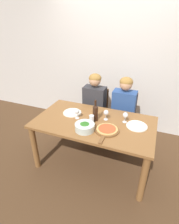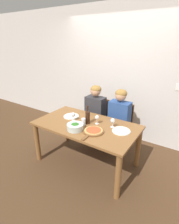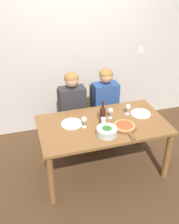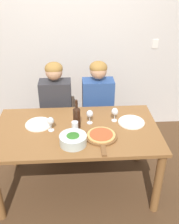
{
  "view_description": "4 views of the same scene",
  "coord_description": "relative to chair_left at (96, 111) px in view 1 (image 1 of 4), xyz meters",
  "views": [
    {
      "loc": [
        0.7,
        -1.95,
        2.03
      ],
      "look_at": [
        -0.1,
        0.09,
        0.83
      ],
      "focal_mm": 28.0,
      "sensor_mm": 36.0,
      "label": 1
    },
    {
      "loc": [
        1.43,
        -2.09,
        2.02
      ],
      "look_at": [
        -0.02,
        0.14,
        0.92
      ],
      "focal_mm": 28.0,
      "sensor_mm": 36.0,
      "label": 2
    },
    {
      "loc": [
        -0.97,
        -2.67,
        2.59
      ],
      "look_at": [
        -0.14,
        0.14,
        0.87
      ],
      "focal_mm": 42.0,
      "sensor_mm": 36.0,
      "label": 3
    },
    {
      "loc": [
        -0.01,
        -2.2,
        2.22
      ],
      "look_at": [
        0.13,
        0.04,
        0.93
      ],
      "focal_mm": 42.0,
      "sensor_mm": 36.0,
      "label": 4
    }
  ],
  "objects": [
    {
      "name": "back_wall",
      "position": [
        0.24,
        0.51,
        0.86
      ],
      "size": [
        10.0,
        0.06,
        2.7
      ],
      "color": "silver",
      "rests_on": "ground"
    },
    {
      "name": "person_woman",
      "position": [
        0.0,
        -0.11,
        0.25
      ],
      "size": [
        0.47,
        0.51,
        1.22
      ],
      "color": "#28282D",
      "rests_on": "ground"
    },
    {
      "name": "dinner_plate_right",
      "position": [
        0.82,
        -0.69,
        0.28
      ],
      "size": [
        0.28,
        0.28,
        0.02
      ],
      "color": "silver",
      "rests_on": "dining_table"
    },
    {
      "name": "person_man",
      "position": [
        0.52,
        -0.11,
        0.25
      ],
      "size": [
        0.47,
        0.51,
        1.22
      ],
      "color": "#28282D",
      "rests_on": "ground"
    },
    {
      "name": "chair_right",
      "position": [
        0.52,
        0.0,
        0.0
      ],
      "size": [
        0.42,
        0.42,
        0.9
      ],
      "color": "brown",
      "rests_on": "ground"
    },
    {
      "name": "pizza_on_board",
      "position": [
        0.48,
        -0.94,
        0.28
      ],
      "size": [
        0.31,
        0.45,
        0.04
      ],
      "color": "brown",
      "rests_on": "dining_table"
    },
    {
      "name": "ground_plane",
      "position": [
        0.24,
        -0.78,
        -0.49
      ],
      "size": [
        40.0,
        40.0,
        0.0
      ],
      "primitive_type": "plane",
      "color": "#4C331E"
    },
    {
      "name": "wine_glass_left",
      "position": [
        -0.01,
        -0.79,
        0.37
      ],
      "size": [
        0.07,
        0.07,
        0.15
      ],
      "color": "silver",
      "rests_on": "dining_table"
    },
    {
      "name": "dinner_plate_left",
      "position": [
        -0.15,
        -0.68,
        0.28
      ],
      "size": [
        0.28,
        0.28,
        0.02
      ],
      "color": "silver",
      "rests_on": "dining_table"
    },
    {
      "name": "water_tumbler",
      "position": [
        0.23,
        -0.83,
        0.33
      ],
      "size": [
        0.07,
        0.07,
        0.12
      ],
      "color": "silver",
      "rests_on": "dining_table"
    },
    {
      "name": "wine_glass_centre",
      "position": [
        0.38,
        -0.67,
        0.37
      ],
      "size": [
        0.07,
        0.07,
        0.15
      ],
      "color": "silver",
      "rests_on": "dining_table"
    },
    {
      "name": "chair_left",
      "position": [
        0.0,
        0.0,
        0.0
      ],
      "size": [
        0.42,
        0.42,
        0.9
      ],
      "color": "brown",
      "rests_on": "ground"
    },
    {
      "name": "dining_table",
      "position": [
        0.24,
        -0.78,
        0.15
      ],
      "size": [
        1.66,
        0.92,
        0.76
      ],
      "color": "brown",
      "rests_on": "ground"
    },
    {
      "name": "broccoli_bowl",
      "position": [
        0.21,
        -1.02,
        0.32
      ],
      "size": [
        0.25,
        0.25,
        0.1
      ],
      "color": "silver",
      "rests_on": "dining_table"
    },
    {
      "name": "wine_glass_right",
      "position": [
        0.64,
        -0.64,
        0.37
      ],
      "size": [
        0.07,
        0.07,
        0.15
      ],
      "color": "silver",
      "rests_on": "dining_table"
    },
    {
      "name": "wine_bottle",
      "position": [
        0.25,
        -0.74,
        0.39
      ],
      "size": [
        0.07,
        0.07,
        0.31
      ],
      "color": "black",
      "rests_on": "dining_table"
    }
  ]
}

